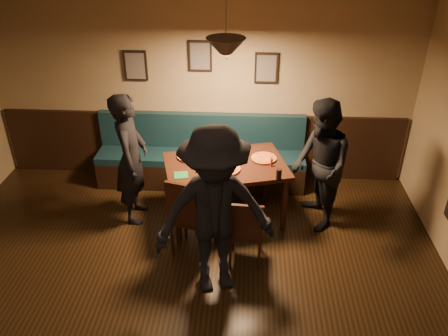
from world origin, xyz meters
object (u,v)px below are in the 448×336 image
diner_right (320,166)px  soda_glass (279,174)px  tabasco_bottle (271,162)px  chair_near_left (193,213)px  dining_table (226,191)px  diner_left (131,159)px  booth_bench (201,153)px  chair_near_right (246,228)px  diner_front (215,213)px

diner_right → soda_glass: (-0.52, -0.28, 0.03)m
diner_right → tabasco_bottle: (-0.59, 0.04, 0.02)m
chair_near_left → dining_table: bearing=78.8°
diner_left → booth_bench: bearing=-43.7°
booth_bench → diner_right: bearing=-29.5°
diner_left → tabasco_bottle: bearing=-91.3°
dining_table → diner_left: (-1.18, -0.04, 0.46)m
booth_bench → tabasco_bottle: bearing=-40.9°
dining_table → tabasco_bottle: 0.74m
diner_right → soda_glass: 0.59m
booth_bench → chair_near_left: bearing=-87.4°
chair_near_right → tabasco_bottle: bearing=73.8°
diner_right → chair_near_left: bearing=-78.7°
chair_near_left → chair_near_right: chair_near_left is taller
diner_right → booth_bench: bearing=-130.6°
chair_near_right → tabasco_bottle: size_ratio=6.77×
booth_bench → dining_table: (0.41, -0.84, -0.10)m
diner_right → tabasco_bottle: size_ratio=13.09×
diner_left → diner_front: (1.15, -1.22, 0.08)m
diner_right → diner_front: diner_front is taller
chair_near_left → soda_glass: size_ratio=7.20×
soda_glass → chair_near_right: bearing=-126.7°
soda_glass → chair_near_left: bearing=-160.7°
booth_bench → dining_table: booth_bench is taller
diner_right → tabasco_bottle: 0.60m
diner_right → diner_front: bearing=-55.9°
dining_table → booth_bench: bearing=101.0°
dining_table → tabasco_bottle: bearing=-15.9°
diner_front → soda_glass: (0.68, 0.93, -0.08)m
diner_left → diner_right: 2.35m
dining_table → chair_near_right: size_ratio=1.71×
tabasco_bottle → chair_near_right: bearing=-109.7°
diner_front → tabasco_bottle: bearing=48.2°
chair_near_right → diner_right: 1.24m
chair_near_right → diner_right: (0.88, 0.77, 0.41)m
chair_near_left → diner_left: size_ratio=0.60×
tabasco_bottle → chair_near_left: bearing=-143.8°
chair_near_left → diner_front: 0.79m
diner_left → soda_glass: size_ratio=12.04×
chair_near_left → tabasco_bottle: (0.91, 0.66, 0.35)m
chair_near_right → diner_front: diner_front is taller
chair_near_right → diner_right: size_ratio=0.52×
dining_table → chair_near_right: chair_near_right is taller
diner_right → chair_near_right: bearing=-60.2°
chair_near_right → soda_glass: 0.75m
dining_table → diner_front: size_ratio=0.79×
booth_bench → diner_left: bearing=-131.2°
chair_near_left → chair_near_right: size_ratio=1.18×
dining_table → diner_right: diner_right is taller
chair_near_left → tabasco_bottle: bearing=51.7°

